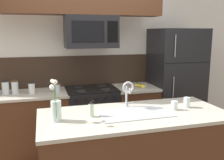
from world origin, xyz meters
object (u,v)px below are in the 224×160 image
Objects in this scene: refrigerator at (175,84)px; dish_soap_bottle at (91,110)px; storage_jar_tall at (5,87)px; banana_bunch at (141,86)px; flower_vase at (56,109)px; storage_jar_medium at (15,87)px; storage_jar_squat at (57,88)px; drinking_glass at (174,105)px; microwave at (91,32)px; spare_glass at (187,102)px; sink_faucet at (128,91)px; stove_range at (92,118)px; storage_jar_short at (32,88)px.

refrigerator is 10.99× the size of dish_soap_bottle.
banana_bunch is at bearing -2.87° from storage_jar_tall.
flower_vase reaches higher than storage_jar_tall.
banana_bunch is 1.55m from dish_soap_bottle.
storage_jar_squat is at bearing -2.33° from storage_jar_medium.
drinking_glass is (1.76, -1.27, -0.04)m from storage_jar_medium.
banana_bunch is at bearing -2.89° from microwave.
spare_glass is (1.95, -1.23, -0.04)m from storage_jar_medium.
storage_jar_medium is 0.57m from storage_jar_squat.
microwave is 0.94m from storage_jar_squat.
storage_jar_medium is 0.45× the size of flower_vase.
storage_jar_medium is at bearing 147.77° from spare_glass.
microwave reaches higher than sink_faucet.
stove_range is 5.64× the size of dish_soap_bottle.
refrigerator is at bearing 65.87° from spare_glass.
storage_jar_squat is (0.35, 0.03, -0.02)m from storage_jar_short.
sink_faucet is at bearing 164.68° from spare_glass.
dish_soap_bottle is (-0.24, -1.21, -0.78)m from microwave.
storage_jar_short is 0.85× the size of banana_bunch.
microwave is 1.56m from flower_vase.
microwave reaches higher than dish_soap_bottle.
storage_jar_short is 0.53× the size of sink_faucet.
dish_soap_bottle is (0.96, -1.27, -0.03)m from storage_jar_tall.
storage_jar_short is 1.37× the size of spare_glass.
stove_range is at bearing 101.71° from sink_faucet.
storage_jar_medium is at bearing 179.13° from stove_range.
storage_jar_squat is (-0.51, 0.01, -0.79)m from microwave.
storage_jar_squat is 0.62× the size of banana_bunch.
flower_vase is (-0.09, -1.25, 0.06)m from storage_jar_squat.
banana_bunch is 0.62× the size of sink_faucet.
storage_jar_squat is (0.57, -0.02, -0.04)m from storage_jar_medium.
storage_jar_medium is at bearing -10.28° from storage_jar_tall.
sink_faucet is 0.69m from spare_glass.
dish_soap_bottle is at bearing -101.45° from microwave.
microwave is at bearing -1.59° from storage_jar_squat.
storage_jar_tall is 1.88× the size of drinking_glass.
storage_jar_squat is at bearing -3.77° from storage_jar_tall.
refrigerator is 9.49× the size of banana_bunch.
storage_jar_tall is at bearing 142.95° from sink_faucet.
refrigerator reaches higher than storage_jar_short.
banana_bunch is (-0.64, -0.08, 0.03)m from refrigerator.
banana_bunch is (1.98, -0.10, -0.07)m from storage_jar_tall.
stove_range is 1.25× the size of microwave.
storage_jar_short reaches higher than stove_range.
storage_jar_squat is 1.25m from dish_soap_bottle.
flower_vase is at bearing -179.84° from drinking_glass.
drinking_glass is (0.68, -1.24, -0.80)m from microwave.
drinking_glass is 0.24× the size of flower_vase.
refrigerator is 15.32× the size of storage_jar_squat.
sink_faucet is (-1.20, -1.05, 0.20)m from refrigerator.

